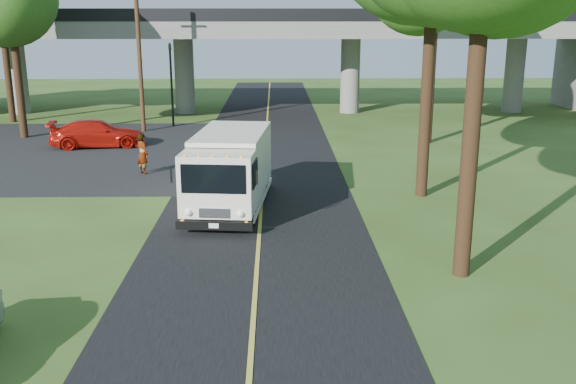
{
  "coord_description": "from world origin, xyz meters",
  "views": [
    {
      "loc": [
        0.52,
        -14.97,
        6.65
      ],
      "look_at": [
        0.9,
        3.69,
        1.6
      ],
      "focal_mm": 40.0,
      "sensor_mm": 36.0,
      "label": 1
    }
  ],
  "objects_px": {
    "utility_pole": "(139,55)",
    "red_sedan": "(97,134)",
    "traffic_signal": "(171,76)",
    "tree_left_far": "(2,6)",
    "step_van": "(230,168)",
    "pedestrian": "(143,154)"
  },
  "relations": [
    {
      "from": "utility_pole",
      "to": "traffic_signal",
      "type": "bearing_deg",
      "value": 53.13
    },
    {
      "from": "tree_left_far",
      "to": "step_van",
      "type": "distance_m",
      "value": 26.44
    },
    {
      "from": "tree_left_far",
      "to": "pedestrian",
      "type": "distance_m",
      "value": 20.0
    },
    {
      "from": "step_van",
      "to": "pedestrian",
      "type": "bearing_deg",
      "value": 133.47
    },
    {
      "from": "step_van",
      "to": "pedestrian",
      "type": "relative_size",
      "value": 3.67
    },
    {
      "from": "red_sedan",
      "to": "step_van",
      "type": "bearing_deg",
      "value": -155.88
    },
    {
      "from": "traffic_signal",
      "to": "utility_pole",
      "type": "xyz_separation_m",
      "value": [
        -1.5,
        -2.0,
        1.4
      ]
    },
    {
      "from": "tree_left_far",
      "to": "step_van",
      "type": "xyz_separation_m",
      "value": [
        15.69,
        -20.43,
        -5.97
      ]
    },
    {
      "from": "traffic_signal",
      "to": "red_sedan",
      "type": "height_order",
      "value": "traffic_signal"
    },
    {
      "from": "traffic_signal",
      "to": "pedestrian",
      "type": "distance_m",
      "value": 13.4
    },
    {
      "from": "utility_pole",
      "to": "red_sedan",
      "type": "bearing_deg",
      "value": -107.05
    },
    {
      "from": "utility_pole",
      "to": "step_van",
      "type": "distance_m",
      "value": 18.06
    },
    {
      "from": "tree_left_far",
      "to": "red_sedan",
      "type": "relative_size",
      "value": 1.99
    },
    {
      "from": "utility_pole",
      "to": "step_van",
      "type": "bearing_deg",
      "value": -68.92
    },
    {
      "from": "utility_pole",
      "to": "step_van",
      "type": "xyz_separation_m",
      "value": [
        6.4,
        -16.6,
        -3.11
      ]
    },
    {
      "from": "utility_pole",
      "to": "red_sedan",
      "type": "height_order",
      "value": "utility_pole"
    },
    {
      "from": "utility_pole",
      "to": "tree_left_far",
      "type": "height_order",
      "value": "tree_left_far"
    },
    {
      "from": "tree_left_far",
      "to": "step_van",
      "type": "height_order",
      "value": "tree_left_far"
    },
    {
      "from": "tree_left_far",
      "to": "red_sedan",
      "type": "distance_m",
      "value": 13.48
    },
    {
      "from": "tree_left_far",
      "to": "pedestrian",
      "type": "height_order",
      "value": "tree_left_far"
    },
    {
      "from": "utility_pole",
      "to": "red_sedan",
      "type": "distance_m",
      "value": 6.38
    },
    {
      "from": "step_van",
      "to": "red_sedan",
      "type": "relative_size",
      "value": 1.35
    }
  ]
}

